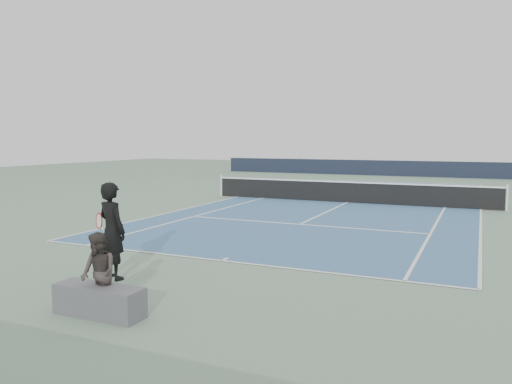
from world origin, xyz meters
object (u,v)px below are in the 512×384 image
at_px(tennis_player, 112,231).
at_px(tennis_ball, 89,288).
at_px(tennis_net, 347,192).
at_px(spectator_bench, 99,286).

bearing_deg(tennis_player, tennis_ball, -83.46).
distance_m(tennis_net, tennis_player, 14.16).
bearing_deg(tennis_ball, spectator_bench, -41.38).
xyz_separation_m(tennis_ball, spectator_bench, (1.15, -1.01, 0.45)).
bearing_deg(tennis_ball, tennis_net, 85.30).
relative_size(tennis_net, tennis_player, 6.54).
height_order(tennis_net, tennis_ball, tennis_net).
distance_m(tennis_net, tennis_ball, 14.92).
xyz_separation_m(tennis_net, spectator_bench, (-0.08, -15.87, -0.02)).
bearing_deg(tennis_player, tennis_net, 84.68).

